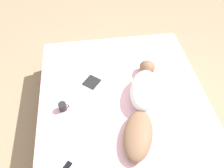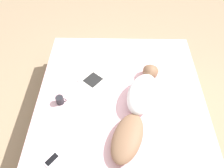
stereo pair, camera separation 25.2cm
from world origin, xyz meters
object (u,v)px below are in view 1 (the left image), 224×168
at_px(person, 143,99).
at_px(cell_phone, 66,168).
at_px(open_magazine, 83,78).
at_px(coffee_mug, 63,106).

relative_size(person, cell_phone, 7.98).
distance_m(person, cell_phone, 1.02).
bearing_deg(cell_phone, person, 74.24).
relative_size(open_magazine, coffee_mug, 4.94).
relative_size(coffee_mug, cell_phone, 0.73).
distance_m(open_magazine, cell_phone, 1.07).
height_order(open_magazine, coffee_mug, coffee_mug).
bearing_deg(cell_phone, open_magazine, 117.77).
bearing_deg(coffee_mug, open_magazine, 60.06).
height_order(person, cell_phone, person).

